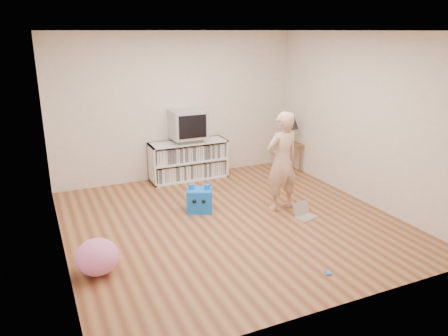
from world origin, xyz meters
TOP-DOWN VIEW (x-y plane):
  - ground at (0.00, 0.00)m, footprint 4.50×4.50m
  - walls at (0.00, 0.00)m, footprint 4.52×4.52m
  - ceiling at (0.00, 0.00)m, footprint 4.50×4.50m
  - media_unit at (0.10, 2.04)m, footprint 1.40×0.45m
  - dvd_deck at (0.10, 2.02)m, footprint 0.45×0.35m
  - crt_tv at (0.10, 2.02)m, footprint 0.60×0.53m
  - side_table at (1.99, 1.65)m, footprint 0.42×0.42m
  - table_lamp at (1.99, 1.65)m, footprint 0.34×0.34m
  - person at (0.88, 0.10)m, footprint 0.59×0.42m
  - laptop at (1.04, -0.29)m, footprint 0.36×0.31m
  - playing_cards at (0.39, -1.73)m, footprint 0.09×0.11m
  - plush_blue at (-0.27, 0.53)m, footprint 0.45×0.42m
  - plush_pink at (-1.95, -0.65)m, footprint 0.54×0.54m

SIDE VIEW (x-z plane):
  - ground at x=0.00m, z-range 0.00..0.00m
  - playing_cards at x=0.39m, z-range 0.00..0.02m
  - laptop at x=1.04m, z-range -0.05..0.16m
  - plush_blue at x=-0.27m, z-range -0.03..0.39m
  - plush_pink at x=-1.95m, z-range 0.00..0.41m
  - media_unit at x=0.10m, z-range 0.00..0.70m
  - side_table at x=1.99m, z-range 0.14..0.69m
  - dvd_deck at x=0.10m, z-range 0.70..0.77m
  - person at x=0.88m, z-range 0.00..1.50m
  - table_lamp at x=1.99m, z-range 0.68..1.20m
  - crt_tv at x=0.10m, z-range 0.77..1.27m
  - walls at x=0.00m, z-range 0.00..2.60m
  - ceiling at x=0.00m, z-range 2.60..2.60m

